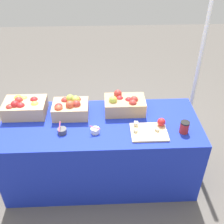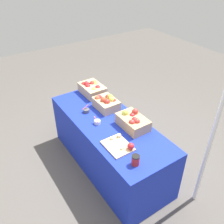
{
  "view_description": "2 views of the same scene",
  "coord_description": "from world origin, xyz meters",
  "px_view_note": "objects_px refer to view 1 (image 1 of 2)",
  "views": [
    {
      "loc": [
        0.02,
        -2.06,
        2.35
      ],
      "look_at": [
        0.11,
        0.04,
        0.83
      ],
      "focal_mm": 44.16,
      "sensor_mm": 36.0,
      "label": 1
    },
    {
      "loc": [
        2.1,
        -1.35,
        2.58
      ],
      "look_at": [
        0.07,
        -0.0,
        0.93
      ],
      "focal_mm": 39.61,
      "sensor_mm": 36.0,
      "label": 2
    }
  ],
  "objects_px": {
    "apple_crate_left": "(25,107)",
    "coffee_cup": "(184,127)",
    "tent_pole": "(199,65)",
    "apple_crate_right": "(125,104)",
    "apple_crate_middle": "(70,108)",
    "sample_bowl_mid": "(95,130)",
    "sample_bowl_near": "(62,131)",
    "cutting_board_front": "(151,130)"
  },
  "relations": [
    {
      "from": "apple_crate_middle",
      "to": "cutting_board_front",
      "type": "distance_m",
      "value": 0.81
    },
    {
      "from": "sample_bowl_mid",
      "to": "cutting_board_front",
      "type": "bearing_deg",
      "value": -0.86
    },
    {
      "from": "apple_crate_right",
      "to": "sample_bowl_near",
      "type": "bearing_deg",
      "value": -151.94
    },
    {
      "from": "sample_bowl_mid",
      "to": "coffee_cup",
      "type": "distance_m",
      "value": 0.8
    },
    {
      "from": "apple_crate_middle",
      "to": "apple_crate_right",
      "type": "bearing_deg",
      "value": 4.3
    },
    {
      "from": "sample_bowl_mid",
      "to": "tent_pole",
      "type": "height_order",
      "value": "tent_pole"
    },
    {
      "from": "sample_bowl_near",
      "to": "coffee_cup",
      "type": "relative_size",
      "value": 0.86
    },
    {
      "from": "sample_bowl_near",
      "to": "coffee_cup",
      "type": "xyz_separation_m",
      "value": [
        1.1,
        -0.04,
        0.03
      ]
    },
    {
      "from": "sample_bowl_near",
      "to": "sample_bowl_mid",
      "type": "bearing_deg",
      "value": -1.84
    },
    {
      "from": "apple_crate_right",
      "to": "coffee_cup",
      "type": "bearing_deg",
      "value": -34.75
    },
    {
      "from": "sample_bowl_mid",
      "to": "apple_crate_left",
      "type": "bearing_deg",
      "value": 155.0
    },
    {
      "from": "apple_crate_middle",
      "to": "sample_bowl_mid",
      "type": "height_order",
      "value": "apple_crate_middle"
    },
    {
      "from": "coffee_cup",
      "to": "tent_pole",
      "type": "height_order",
      "value": "tent_pole"
    },
    {
      "from": "cutting_board_front",
      "to": "coffee_cup",
      "type": "height_order",
      "value": "coffee_cup"
    },
    {
      "from": "apple_crate_left",
      "to": "cutting_board_front",
      "type": "height_order",
      "value": "apple_crate_left"
    },
    {
      "from": "apple_crate_right",
      "to": "apple_crate_middle",
      "type": "bearing_deg",
      "value": -175.7
    },
    {
      "from": "sample_bowl_mid",
      "to": "apple_crate_middle",
      "type": "bearing_deg",
      "value": 130.28
    },
    {
      "from": "apple_crate_right",
      "to": "coffee_cup",
      "type": "relative_size",
      "value": 3.49
    },
    {
      "from": "coffee_cup",
      "to": "sample_bowl_mid",
      "type": "bearing_deg",
      "value": 177.94
    },
    {
      "from": "coffee_cup",
      "to": "apple_crate_left",
      "type": "bearing_deg",
      "value": 166.79
    },
    {
      "from": "apple_crate_middle",
      "to": "coffee_cup",
      "type": "bearing_deg",
      "value": -16.73
    },
    {
      "from": "apple_crate_left",
      "to": "apple_crate_middle",
      "type": "height_order",
      "value": "apple_crate_middle"
    },
    {
      "from": "cutting_board_front",
      "to": "tent_pole",
      "type": "height_order",
      "value": "tent_pole"
    },
    {
      "from": "sample_bowl_mid",
      "to": "coffee_cup",
      "type": "height_order",
      "value": "coffee_cup"
    },
    {
      "from": "sample_bowl_near",
      "to": "tent_pole",
      "type": "distance_m",
      "value": 1.59
    },
    {
      "from": "apple_crate_right",
      "to": "cutting_board_front",
      "type": "bearing_deg",
      "value": -56.93
    },
    {
      "from": "apple_crate_right",
      "to": "tent_pole",
      "type": "relative_size",
      "value": 0.19
    },
    {
      "from": "sample_bowl_mid",
      "to": "tent_pole",
      "type": "distance_m",
      "value": 1.34
    },
    {
      "from": "apple_crate_left",
      "to": "tent_pole",
      "type": "relative_size",
      "value": 0.19
    },
    {
      "from": "sample_bowl_mid",
      "to": "apple_crate_right",
      "type": "bearing_deg",
      "value": 48.01
    },
    {
      "from": "apple_crate_left",
      "to": "sample_bowl_mid",
      "type": "relative_size",
      "value": 4.28
    },
    {
      "from": "tent_pole",
      "to": "apple_crate_right",
      "type": "bearing_deg",
      "value": -155.33
    },
    {
      "from": "apple_crate_left",
      "to": "tent_pole",
      "type": "bearing_deg",
      "value": 11.9
    },
    {
      "from": "apple_crate_left",
      "to": "sample_bowl_near",
      "type": "distance_m",
      "value": 0.5
    },
    {
      "from": "cutting_board_front",
      "to": "sample_bowl_mid",
      "type": "height_order",
      "value": "same"
    },
    {
      "from": "coffee_cup",
      "to": "cutting_board_front",
      "type": "bearing_deg",
      "value": 175.86
    },
    {
      "from": "apple_crate_middle",
      "to": "tent_pole",
      "type": "distance_m",
      "value": 1.43
    },
    {
      "from": "apple_crate_left",
      "to": "coffee_cup",
      "type": "relative_size",
      "value": 3.55
    },
    {
      "from": "apple_crate_right",
      "to": "cutting_board_front",
      "type": "relative_size",
      "value": 1.21
    },
    {
      "from": "cutting_board_front",
      "to": "sample_bowl_mid",
      "type": "bearing_deg",
      "value": 179.14
    },
    {
      "from": "apple_crate_right",
      "to": "cutting_board_front",
      "type": "height_order",
      "value": "apple_crate_right"
    },
    {
      "from": "tent_pole",
      "to": "apple_crate_left",
      "type": "bearing_deg",
      "value": -168.1
    }
  ]
}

